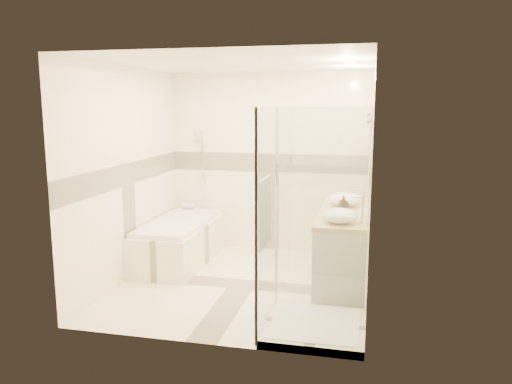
% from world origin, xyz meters
% --- Properties ---
extents(room, '(2.82, 3.02, 2.52)m').
position_xyz_m(room, '(0.06, 0.01, 1.26)').
color(room, '#F6E7C4').
rests_on(room, ground).
extents(bathtub, '(0.75, 1.70, 0.56)m').
position_xyz_m(bathtub, '(-1.02, 0.65, 0.31)').
color(bathtub, '#FCECC9').
rests_on(bathtub, ground).
extents(vanity, '(0.58, 1.62, 0.85)m').
position_xyz_m(vanity, '(1.12, 0.30, 0.43)').
color(vanity, white).
rests_on(vanity, ground).
extents(shower_enclosure, '(0.96, 0.93, 2.04)m').
position_xyz_m(shower_enclosure, '(0.83, -0.97, 0.51)').
color(shower_enclosure, '#FCECC9').
rests_on(shower_enclosure, ground).
extents(vessel_sink_near, '(0.41, 0.41, 0.16)m').
position_xyz_m(vessel_sink_near, '(1.10, 0.67, 0.93)').
color(vessel_sink_near, white).
rests_on(vessel_sink_near, vanity).
extents(vessel_sink_far, '(0.38, 0.38, 0.15)m').
position_xyz_m(vessel_sink_far, '(1.10, -0.25, 0.93)').
color(vessel_sink_far, white).
rests_on(vessel_sink_far, vanity).
extents(faucet_near, '(0.11, 0.03, 0.27)m').
position_xyz_m(faucet_near, '(1.32, 0.67, 1.00)').
color(faucet_near, silver).
rests_on(faucet_near, vanity).
extents(faucet_far, '(0.12, 0.03, 0.30)m').
position_xyz_m(faucet_far, '(1.32, -0.25, 1.02)').
color(faucet_far, silver).
rests_on(faucet_far, vanity).
extents(amenity_bottle_a, '(0.10, 0.10, 0.18)m').
position_xyz_m(amenity_bottle_a, '(1.10, 0.37, 0.94)').
color(amenity_bottle_a, black).
rests_on(amenity_bottle_a, vanity).
extents(amenity_bottle_b, '(0.16, 0.16, 0.16)m').
position_xyz_m(amenity_bottle_b, '(1.10, 0.41, 0.93)').
color(amenity_bottle_b, black).
rests_on(amenity_bottle_b, vanity).
extents(folded_towels, '(0.14, 0.23, 0.07)m').
position_xyz_m(folded_towels, '(1.10, 1.02, 0.89)').
color(folded_towels, silver).
rests_on(folded_towels, vanity).
extents(rolled_towel, '(0.19, 0.09, 0.09)m').
position_xyz_m(rolled_towel, '(-1.15, 1.36, 0.60)').
color(rolled_towel, silver).
rests_on(rolled_towel, bathtub).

